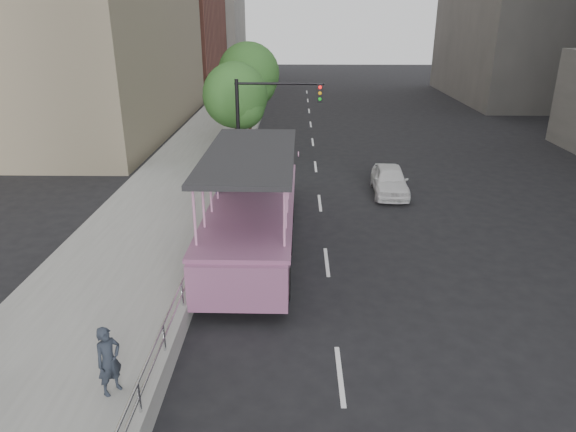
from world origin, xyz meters
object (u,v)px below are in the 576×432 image
parking_sign (217,198)px  street_tree_near (237,98)px  duck_boat (255,204)px  car (390,180)px  street_tree_far (250,76)px  pedestrian_near (109,361)px  traffic_signal (263,116)px

parking_sign → street_tree_near: size_ratio=0.47×
duck_boat → car: bearing=42.6°
street_tree_near → street_tree_far: street_tree_far is taller
car → street_tree_near: bearing=152.5°
pedestrian_near → street_tree_near: (0.75, 18.92, 2.71)m
traffic_signal → duck_boat: bearing=-89.0°
pedestrian_near → traffic_signal: (2.35, 15.49, 2.39)m
pedestrian_near → street_tree_far: street_tree_far is taller
pedestrian_near → street_tree_far: size_ratio=0.25×
duck_boat → pedestrian_near: 9.25m
car → traffic_signal: (-6.07, 1.10, 2.83)m
car → pedestrian_near: 16.67m
duck_boat → street_tree_near: bearing=99.7°
street_tree_near → parking_sign: bearing=-88.2°
parking_sign → street_tree_near: 10.33m
duck_boat → parking_sign: bearing=-175.8°
traffic_signal → street_tree_far: (-1.40, 9.43, 0.81)m
car → traffic_signal: size_ratio=0.76×
traffic_signal → pedestrian_near: bearing=-98.6°
parking_sign → street_tree_far: size_ratio=0.42×
car → traffic_signal: traffic_signal is taller
parking_sign → traffic_signal: 7.03m
car → pedestrian_near: bearing=-117.2°
duck_boat → parking_sign: 1.42m
car → street_tree_near: size_ratio=0.69×
car → street_tree_near: 9.44m
parking_sign → traffic_signal: traffic_signal is taller
street_tree_near → street_tree_far: size_ratio=0.89×
duck_boat → street_tree_far: bearing=95.4°
pedestrian_near → parking_sign: size_ratio=0.60×
duck_boat → traffic_signal: (-0.11, 6.58, 2.09)m
parking_sign → duck_boat: bearing=4.2°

